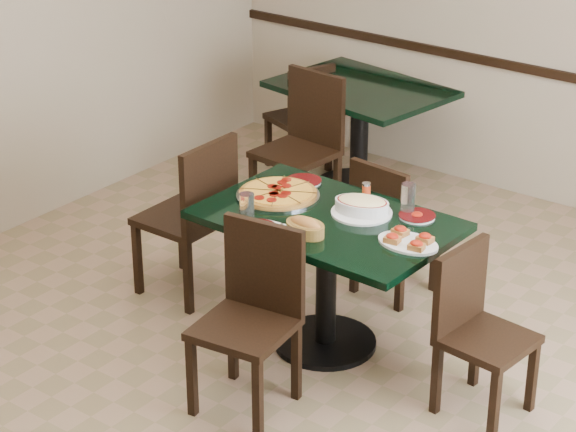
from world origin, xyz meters
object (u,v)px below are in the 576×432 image
Objects in this scene: back_table at (360,118)px; chair_left at (195,209)px; chair_right at (475,323)px; back_chair_left at (304,113)px; back_chair_near at (305,138)px; lasagna_casserole at (362,206)px; chair_near at (253,307)px; bruschetta_platter at (408,240)px; main_table at (327,249)px; chair_far at (388,223)px; pepperoni_pizza at (278,193)px; bread_basket at (305,227)px.

back_table is 1.29× the size of chair_left.
chair_right reaches higher than back_chair_left.
back_chair_near is at bearing -86.02° from back_table.
chair_near is at bearing -113.71° from lasagna_casserole.
bruschetta_platter is at bearing 94.03° from chair_right.
back_table is 2.67m from chair_right.
main_table is at bearing -45.18° from back_chair_near.
chair_left reaches higher than chair_far.
back_chair_left is at bearing 131.22° from back_chair_near.
chair_left is (-0.87, -0.64, 0.08)m from chair_far.
back_chair_near reaches higher than chair_right.
chair_far is 0.91× the size of chair_near.
chair_left is at bearing 38.40° from back_chair_left.
lasagna_casserole is at bearing 74.26° from chair_near.
pepperoni_pizza is at bearing -60.92° from back_table.
chair_right is (0.92, -0.68, -0.00)m from chair_far.
lasagna_casserole reaches higher than pepperoni_pizza.
back_table is 3.89× the size of bruschetta_platter.
chair_right is at bearing 26.18° from chair_near.
lasagna_casserole is (0.11, 0.75, 0.29)m from chair_near.
back_chair_left is at bearing -33.64° from chair_far.
back_table is 1.83m from chair_left.
chair_left is (-1.79, 0.04, 0.08)m from chair_right.
back_chair_near is 3.04× the size of bruschetta_platter.
chair_right is at bearing -35.92° from back_table.
chair_left is at bearing -77.78° from back_table.
main_table is 1.41× the size of chair_near.
back_chair_near is 2.04m from bruschetta_platter.
back_table is 1.28× the size of back_chair_near.
lasagna_casserole is at bearing -47.61° from back_table.
chair_right is 3.06m from back_chair_left.
chair_right is 2.61× the size of bruschetta_platter.
chair_far reaches higher than chair_right.
pepperoni_pizza is (0.55, 0.04, 0.23)m from chair_left.
chair_near reaches higher than back_table.
pepperoni_pizza is 0.48m from lasagna_casserole.
chair_left is 3.01× the size of bruschetta_platter.
pepperoni_pizza is at bearing 111.10° from chair_near.
chair_right is (0.87, 0.58, -0.05)m from chair_near.
chair_far is at bearing 58.93° from chair_right.
bread_basket is (-0.85, -0.20, 0.33)m from chair_right.
bread_basket reaches higher than back_table.
chair_right is 1.03× the size of back_chair_left.
back_chair_left is (-0.61, 1.86, -0.09)m from chair_left.
chair_right is (0.88, -0.03, -0.11)m from main_table.
back_table is at bearing 90.03° from back_chair_near.
chair_far is (0.99, -1.19, -0.06)m from back_table.
bread_basket reaches higher than chair_far.
bread_basket is at bearing -36.23° from pepperoni_pizza.
back_chair_near reaches higher than chair_near.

